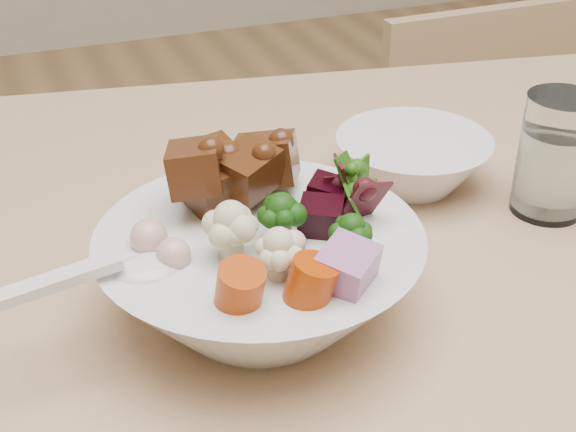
{
  "coord_description": "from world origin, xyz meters",
  "views": [
    {
      "loc": [
        -0.33,
        -0.36,
        1.13
      ],
      "look_at": [
        -0.16,
        0.08,
        0.85
      ],
      "focal_mm": 50.0,
      "sensor_mm": 36.0,
      "label": 1
    }
  ],
  "objects": [
    {
      "name": "water_glass",
      "position": [
        0.09,
        0.11,
        0.83
      ],
      "size": [
        0.06,
        0.06,
        0.1
      ],
      "color": "silver",
      "rests_on": "dining_table"
    },
    {
      "name": "soup_spoon",
      "position": [
        -0.27,
        0.05,
        0.85
      ],
      "size": [
        0.12,
        0.04,
        0.02
      ],
      "rotation": [
        0.0,
        0.0,
        -0.01
      ],
      "color": "silver",
      "rests_on": "food_bowl"
    },
    {
      "name": "food_bowl",
      "position": [
        -0.18,
        0.06,
        0.82
      ],
      "size": [
        0.22,
        0.22,
        0.12
      ],
      "color": "silver",
      "rests_on": "dining_table"
    },
    {
      "name": "side_bowl",
      "position": [
        0.0,
        0.19,
        0.81
      ],
      "size": [
        0.14,
        0.14,
        0.05
      ],
      "primitive_type": null,
      "color": "silver",
      "rests_on": "dining_table"
    },
    {
      "name": "chair_far",
      "position": [
        0.41,
        0.57,
        0.43
      ],
      "size": [
        0.36,
        0.36,
        0.77
      ],
      "rotation": [
        0.0,
        0.0,
        0.02
      ],
      "color": "tan",
      "rests_on": "ground"
    }
  ]
}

